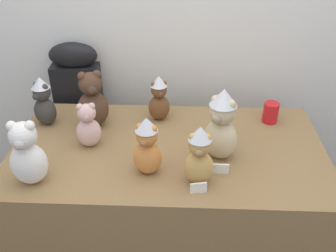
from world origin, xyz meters
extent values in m
cube|color=olive|center=(0.00, 0.25, 0.37)|extent=(1.51, 0.82, 0.75)
cube|color=black|center=(-0.57, 0.79, 0.47)|extent=(0.28, 0.13, 0.93)
ellipsoid|color=black|center=(-0.57, 0.79, 0.99)|extent=(0.28, 0.13, 0.15)
ellipsoid|color=beige|center=(-0.38, 0.25, 0.82)|extent=(0.14, 0.12, 0.15)
sphere|color=beige|center=(-0.38, 0.25, 0.93)|extent=(0.09, 0.09, 0.09)
sphere|color=beige|center=(-0.40, 0.25, 0.96)|extent=(0.03, 0.03, 0.03)
sphere|color=beige|center=(-0.35, 0.26, 0.96)|extent=(0.03, 0.03, 0.03)
sphere|color=#A88783|center=(-0.37, 0.22, 0.92)|extent=(0.04, 0.04, 0.04)
ellipsoid|color=tan|center=(0.14, 0.00, 0.82)|extent=(0.13, 0.12, 0.15)
sphere|color=tan|center=(0.14, 0.00, 0.94)|extent=(0.09, 0.09, 0.09)
sphere|color=tan|center=(0.11, 0.00, 0.97)|extent=(0.03, 0.03, 0.03)
sphere|color=tan|center=(0.17, 0.00, 0.97)|extent=(0.03, 0.03, 0.03)
sphere|color=olive|center=(0.14, -0.04, 0.93)|extent=(0.04, 0.04, 0.04)
cone|color=silver|center=(0.14, 0.00, 0.99)|extent=(0.10, 0.10, 0.06)
ellipsoid|color=brown|center=(-0.06, 0.51, 0.82)|extent=(0.14, 0.12, 0.14)
sphere|color=brown|center=(-0.06, 0.51, 0.92)|extent=(0.08, 0.08, 0.08)
sphere|color=brown|center=(-0.08, 0.51, 0.95)|extent=(0.03, 0.03, 0.03)
sphere|color=brown|center=(-0.03, 0.52, 0.95)|extent=(0.03, 0.03, 0.03)
sphere|color=brown|center=(-0.05, 0.48, 0.91)|extent=(0.04, 0.04, 0.04)
cone|color=silver|center=(-0.06, 0.51, 0.97)|extent=(0.09, 0.09, 0.05)
ellipsoid|color=#4C3323|center=(-0.39, 0.43, 0.85)|extent=(0.19, 0.18, 0.19)
sphere|color=#4C3323|center=(-0.39, 0.43, 0.99)|extent=(0.12, 0.12, 0.12)
sphere|color=#4C3323|center=(-0.43, 0.42, 1.03)|extent=(0.04, 0.04, 0.04)
sphere|color=#4C3323|center=(-0.36, 0.45, 1.03)|extent=(0.04, 0.04, 0.04)
sphere|color=#412E23|center=(-0.38, 0.39, 0.98)|extent=(0.05, 0.05, 0.05)
ellipsoid|color=#383533|center=(-0.65, 0.44, 0.82)|extent=(0.15, 0.15, 0.15)
sphere|color=#383533|center=(-0.65, 0.44, 0.93)|extent=(0.09, 0.09, 0.09)
sphere|color=#383533|center=(-0.67, 0.45, 0.97)|extent=(0.03, 0.03, 0.03)
sphere|color=#383533|center=(-0.62, 0.43, 0.97)|extent=(0.03, 0.03, 0.03)
sphere|color=#32302E|center=(-0.67, 0.41, 0.92)|extent=(0.04, 0.04, 0.04)
cone|color=silver|center=(-0.65, 0.44, 0.99)|extent=(0.09, 0.09, 0.06)
ellipsoid|color=#D17F3D|center=(-0.08, 0.06, 0.83)|extent=(0.15, 0.13, 0.15)
sphere|color=#D17F3D|center=(-0.08, 0.06, 0.94)|extent=(0.09, 0.09, 0.09)
sphere|color=#D17F3D|center=(-0.11, 0.06, 0.98)|extent=(0.03, 0.03, 0.03)
sphere|color=#D17F3D|center=(-0.05, 0.05, 0.98)|extent=(0.03, 0.03, 0.03)
sphere|color=#A06536|center=(-0.09, 0.02, 0.93)|extent=(0.04, 0.04, 0.04)
cone|color=silver|center=(-0.08, 0.06, 0.99)|extent=(0.10, 0.10, 0.06)
ellipsoid|color=white|center=(-0.56, -0.03, 0.84)|extent=(0.16, 0.14, 0.19)
sphere|color=white|center=(-0.56, -0.03, 0.98)|extent=(0.11, 0.11, 0.11)
sphere|color=white|center=(-0.60, -0.03, 1.03)|extent=(0.04, 0.04, 0.04)
sphere|color=white|center=(-0.53, -0.02, 1.03)|extent=(0.04, 0.04, 0.04)
sphere|color=#B4B3AF|center=(-0.56, -0.08, 0.97)|extent=(0.05, 0.05, 0.05)
ellipsoid|color=#CCB78E|center=(0.24, 0.19, 0.85)|extent=(0.21, 0.20, 0.19)
sphere|color=#CCB78E|center=(0.24, 0.19, 0.99)|extent=(0.12, 0.12, 0.12)
sphere|color=#CCB78E|center=(0.21, 0.21, 1.03)|extent=(0.04, 0.04, 0.04)
sphere|color=#CCB78E|center=(0.27, 0.17, 1.03)|extent=(0.04, 0.04, 0.04)
sphere|color=#9D8E71|center=(0.21, 0.14, 0.98)|extent=(0.05, 0.05, 0.05)
cone|color=silver|center=(0.24, 0.19, 1.06)|extent=(0.12, 0.12, 0.08)
cylinder|color=red|center=(0.53, 0.51, 0.80)|extent=(0.08, 0.08, 0.11)
cube|color=white|center=(0.14, -0.07, 0.77)|extent=(0.07, 0.02, 0.05)
cube|color=white|center=(0.24, 0.06, 0.77)|extent=(0.07, 0.01, 0.05)
camera|label=1|loc=(0.07, -1.29, 1.83)|focal=41.62mm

